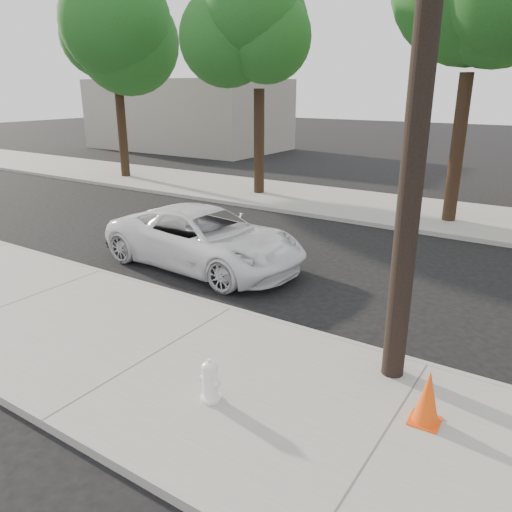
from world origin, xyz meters
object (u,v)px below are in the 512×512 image
at_px(traffic_cone, 428,398).
at_px(police_cruiser, 205,238).
at_px(utility_pole, 423,68).
at_px(fire_hydrant, 210,381).

bearing_deg(traffic_cone, police_cruiser, 151.87).
bearing_deg(traffic_cone, utility_pole, 129.26).
bearing_deg(police_cruiser, traffic_cone, -114.70).
distance_m(police_cruiser, traffic_cone, 7.57).
xyz_separation_m(fire_hydrant, traffic_cone, (2.75, 1.20, 0.08)).
xyz_separation_m(utility_pole, traffic_cone, (0.78, -0.95, -4.17)).
height_order(utility_pole, traffic_cone, utility_pole).
bearing_deg(fire_hydrant, utility_pole, 45.74).
relative_size(fire_hydrant, traffic_cone, 0.79).
distance_m(police_cruiser, fire_hydrant, 6.18).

